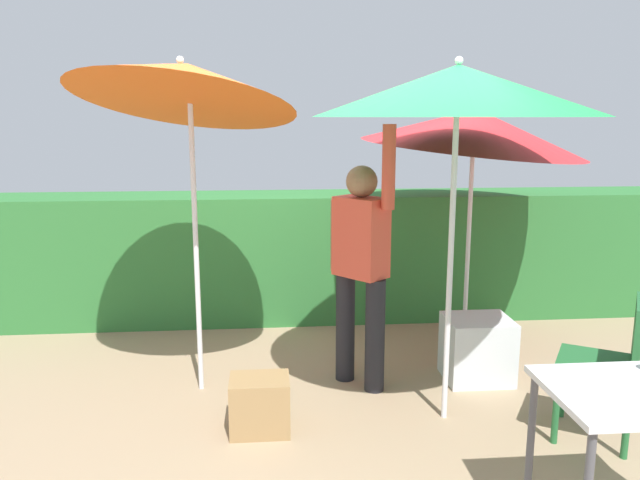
# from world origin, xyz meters

# --- Properties ---
(ground_plane) EXTENTS (24.00, 24.00, 0.00)m
(ground_plane) POSITION_xyz_m (0.00, 0.00, 0.00)
(ground_plane) COLOR #9E8466
(hedge_row) EXTENTS (8.00, 0.70, 1.20)m
(hedge_row) POSITION_xyz_m (0.00, 2.02, 0.60)
(hedge_row) COLOR #2D7033
(hedge_row) RESTS_ON ground_plane
(umbrella_rainbow) EXTENTS (1.81, 1.80, 2.10)m
(umbrella_rainbow) POSITION_xyz_m (1.30, 1.05, 1.83)
(umbrella_rainbow) COLOR silver
(umbrella_rainbow) RESTS_ON ground_plane
(umbrella_orange) EXTENTS (1.56, 1.53, 2.52)m
(umbrella_orange) POSITION_xyz_m (-0.88, 0.42, 2.14)
(umbrella_orange) COLOR silver
(umbrella_orange) RESTS_ON ground_plane
(umbrella_yellow) EXTENTS (1.72, 1.72, 2.27)m
(umbrella_yellow) POSITION_xyz_m (0.77, -0.17, 2.07)
(umbrella_yellow) COLOR silver
(umbrella_yellow) RESTS_ON ground_plane
(person_vendor) EXTENTS (0.43, 0.47, 1.88)m
(person_vendor) POSITION_xyz_m (0.30, 0.38, 0.93)
(person_vendor) COLOR black
(person_vendor) RESTS_ON ground_plane
(chair_plastic) EXTENTS (0.61, 0.61, 0.89)m
(chair_plastic) POSITION_xyz_m (1.66, -0.52, 0.51)
(chair_plastic) COLOR #236633
(chair_plastic) RESTS_ON ground_plane
(cooler_box) EXTENTS (0.47, 0.41, 0.47)m
(cooler_box) POSITION_xyz_m (1.18, 0.40, 0.24)
(cooler_box) COLOR silver
(cooler_box) RESTS_ON ground_plane
(crate_cardboard) EXTENTS (0.37, 0.28, 0.35)m
(crate_cardboard) POSITION_xyz_m (-0.42, -0.25, 0.17)
(crate_cardboard) COLOR #9E7A4C
(crate_cardboard) RESTS_ON ground_plane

